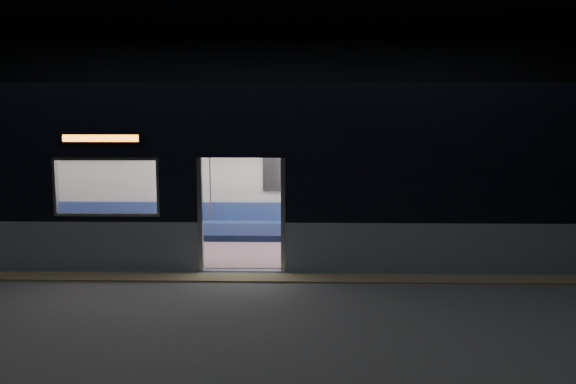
{
  "coord_description": "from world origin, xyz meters",
  "views": [
    {
      "loc": [
        1.1,
        -9.61,
        2.81
      ],
      "look_at": [
        0.79,
        2.3,
        1.28
      ],
      "focal_mm": 38.0,
      "sensor_mm": 36.0,
      "label": 1
    }
  ],
  "objects": [
    {
      "name": "station_envelope",
      "position": [
        0.0,
        0.0,
        3.66
      ],
      "size": [
        24.0,
        14.0,
        5.0
      ],
      "color": "black",
      "rests_on": "station_floor"
    },
    {
      "name": "metro_car",
      "position": [
        -0.0,
        2.54,
        1.85
      ],
      "size": [
        18.0,
        3.04,
        3.35
      ],
      "color": "gray",
      "rests_on": "station_floor"
    },
    {
      "name": "transit_map",
      "position": [
        0.76,
        3.85,
        1.48
      ],
      "size": [
        1.03,
        0.03,
        0.67
      ],
      "primitive_type": "cube",
      "color": "white",
      "rests_on": "metro_car"
    },
    {
      "name": "station_floor",
      "position": [
        0.0,
        0.0,
        -0.01
      ],
      "size": [
        24.0,
        14.0,
        0.01
      ],
      "primitive_type": "cube",
      "color": "#47494C",
      "rests_on": "ground"
    },
    {
      "name": "tactile_strip",
      "position": [
        0.0,
        0.55,
        0.01
      ],
      "size": [
        22.8,
        0.5,
        0.03
      ],
      "primitive_type": "cube",
      "color": "#8C7F59",
      "rests_on": "station_floor"
    },
    {
      "name": "passenger",
      "position": [
        4.8,
        3.55,
        0.84
      ],
      "size": [
        0.44,
        0.76,
        1.48
      ],
      "rotation": [
        0.0,
        0.0,
        0.02
      ],
      "color": "black",
      "rests_on": "metro_car"
    },
    {
      "name": "handbag",
      "position": [
        4.77,
        3.29,
        0.7
      ],
      "size": [
        0.33,
        0.29,
        0.15
      ],
      "primitive_type": "cube",
      "rotation": [
        0.0,
        0.0,
        -0.09
      ],
      "color": "black",
      "rests_on": "passenger"
    }
  ]
}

